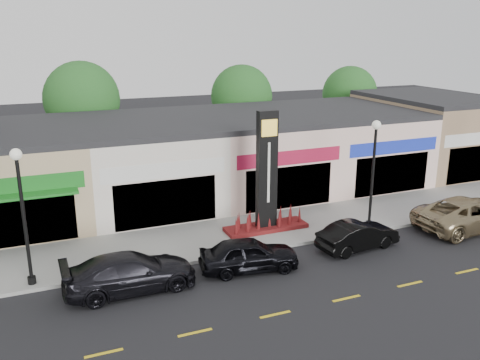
{
  "coord_description": "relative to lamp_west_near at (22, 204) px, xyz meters",
  "views": [
    {
      "loc": [
        -7.26,
        -17.37,
        9.74
      ],
      "look_at": [
        1.51,
        4.0,
        2.95
      ],
      "focal_mm": 38.0,
      "sensor_mm": 36.0,
      "label": 1
    }
  ],
  "objects": [
    {
      "name": "shop_tan",
      "position": [
        27.5,
        8.98,
        -0.83
      ],
      "size": [
        7.0,
        10.01,
        5.3
      ],
      "color": "#88734F",
      "rests_on": "ground"
    },
    {
      "name": "car_black_conv",
      "position": [
        14.07,
        -1.77,
        -2.82
      ],
      "size": [
        1.83,
        4.12,
        1.31
      ],
      "primitive_type": "imported",
      "rotation": [
        0.0,
        0.0,
        1.68
      ],
      "color": "black",
      "rests_on": "ground"
    },
    {
      "name": "shop_cream",
      "position": [
        6.5,
        8.97,
        -1.08
      ],
      "size": [
        7.0,
        10.01,
        4.8
      ],
      "color": "beige",
      "rests_on": "ground"
    },
    {
      "name": "shop_beige",
      "position": [
        -0.5,
        8.96,
        -1.08
      ],
      "size": [
        7.0,
        10.85,
        4.8
      ],
      "color": "tan",
      "rests_on": "ground"
    },
    {
      "name": "lamp_west_near",
      "position": [
        0.0,
        0.0,
        0.0
      ],
      "size": [
        0.44,
        0.44,
        5.47
      ],
      "color": "black",
      "rests_on": "sidewalk"
    },
    {
      "name": "pylon_sign",
      "position": [
        11.0,
        1.7,
        -1.2
      ],
      "size": [
        4.2,
        1.3,
        6.0
      ],
      "color": "#5C0F17",
      "rests_on": "sidewalk"
    },
    {
      "name": "ground",
      "position": [
        8.0,
        -2.5,
        -3.48
      ],
      "size": [
        120.0,
        120.0,
        0.0
      ],
      "primitive_type": "plane",
      "color": "black",
      "rests_on": "ground"
    },
    {
      "name": "tree_rear_west",
      "position": [
        4.0,
        17.0,
        1.74
      ],
      "size": [
        5.2,
        5.2,
        7.83
      ],
      "color": "#382619",
      "rests_on": "ground"
    },
    {
      "name": "tree_rear_east",
      "position": [
        26.0,
        17.0,
        1.15
      ],
      "size": [
        4.6,
        4.6,
        6.94
      ],
      "color": "#382619",
      "rests_on": "ground"
    },
    {
      "name": "car_gold_suv",
      "position": [
        20.77,
        -1.8,
        -2.66
      ],
      "size": [
        2.91,
        5.96,
        1.63
      ],
      "primitive_type": "imported",
      "rotation": [
        0.0,
        0.0,
        1.61
      ],
      "color": "#978460",
      "rests_on": "ground"
    },
    {
      "name": "shop_pink_w",
      "position": [
        13.5,
        8.97,
        -1.08
      ],
      "size": [
        7.0,
        10.01,
        4.8
      ],
      "color": "beige",
      "rests_on": "ground"
    },
    {
      "name": "shop_pink_e",
      "position": [
        20.5,
        8.97,
        -1.08
      ],
      "size": [
        7.0,
        10.01,
        4.8
      ],
      "color": "beige",
      "rests_on": "ground"
    },
    {
      "name": "car_dark_sedan",
      "position": [
        3.58,
        -1.72,
        -2.73
      ],
      "size": [
        2.18,
        5.16,
        1.49
      ],
      "primitive_type": "imported",
      "rotation": [
        0.0,
        0.0,
        1.59
      ],
      "color": "black",
      "rests_on": "ground"
    },
    {
      "name": "tree_rear_mid",
      "position": [
        16.0,
        17.0,
        1.41
      ],
      "size": [
        4.8,
        4.8,
        7.29
      ],
      "color": "#382619",
      "rests_on": "ground"
    },
    {
      "name": "lamp_east_near",
      "position": [
        16.0,
        0.0,
        0.0
      ],
      "size": [
        0.44,
        0.44,
        5.47
      ],
      "color": "black",
      "rests_on": "sidewalk"
    },
    {
      "name": "sidewalk",
      "position": [
        8.0,
        1.85,
        -3.4
      ],
      "size": [
        52.0,
        4.3,
        0.15
      ],
      "primitive_type": "cube",
      "color": "gray",
      "rests_on": "ground"
    },
    {
      "name": "car_black_sedan",
      "position": [
        8.53,
        -1.88,
        -2.76
      ],
      "size": [
        2.29,
        4.38,
        1.42
      ],
      "primitive_type": "imported",
      "rotation": [
        0.0,
        0.0,
        1.42
      ],
      "color": "black",
      "rests_on": "ground"
    },
    {
      "name": "curb",
      "position": [
        8.0,
        -0.4,
        -3.4
      ],
      "size": [
        52.0,
        0.2,
        0.15
      ],
      "primitive_type": "cube",
      "color": "gray",
      "rests_on": "ground"
    }
  ]
}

